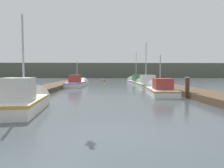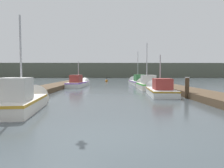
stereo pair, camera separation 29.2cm
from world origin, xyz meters
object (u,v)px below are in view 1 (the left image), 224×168
fishing_boat_0 (25,100)px  channel_buoy (104,81)px  fishing_boat_1 (159,89)px  fishing_boat_4 (136,81)px  mooring_piling_1 (187,88)px  fishing_boat_3 (78,83)px  mooring_piling_0 (149,81)px  fishing_boat_2 (145,84)px

fishing_boat_0 → channel_buoy: fishing_boat_0 is taller
fishing_boat_1 → fishing_boat_0: bearing=-136.9°
fishing_boat_4 → mooring_piling_1: size_ratio=4.12×
fishing_boat_3 → fishing_boat_4: fishing_boat_4 is taller
fishing_boat_3 → mooring_piling_1: size_ratio=4.92×
fishing_boat_4 → mooring_piling_0: 3.53m
mooring_piling_0 → channel_buoy: (-5.47, 11.24, -0.50)m
fishing_boat_0 → fishing_boat_4: bearing=62.0°
mooring_piling_0 → fishing_boat_1: bearing=-97.6°
mooring_piling_0 → fishing_boat_4: bearing=108.0°
fishing_boat_0 → fishing_boat_1: (7.54, 6.06, -0.06)m
mooring_piling_1 → fishing_boat_2: bearing=100.2°
fishing_boat_1 → channel_buoy: size_ratio=5.45×
fishing_boat_2 → fishing_boat_3: size_ratio=0.75×
fishing_boat_3 → fishing_boat_4: bearing=34.0°
mooring_piling_1 → fishing_boat_1: bearing=117.9°
fishing_boat_2 → fishing_boat_4: fishing_boat_2 is taller
fishing_boat_0 → fishing_boat_2: bearing=49.8°
fishing_boat_1 → fishing_boat_2: (-0.07, 4.86, 0.08)m
fishing_boat_0 → mooring_piling_0: bearing=54.6°
mooring_piling_0 → channel_buoy: bearing=115.9°
channel_buoy → fishing_boat_2: bearing=-75.3°
fishing_boat_4 → channel_buoy: 9.03m
fishing_boat_4 → mooring_piling_1: 15.10m
fishing_boat_3 → mooring_piling_1: bearing=-47.0°
fishing_boat_1 → fishing_boat_3: (-7.28, 8.75, 0.05)m
fishing_boat_2 → channel_buoy: size_ratio=5.05×
fishing_boat_1 → fishing_boat_3: 11.38m
fishing_boat_1 → mooring_piling_0: (1.25, 9.45, 0.26)m
fishing_boat_1 → channel_buoy: (-4.21, 20.69, -0.23)m
fishing_boat_1 → fishing_boat_2: 4.86m
fishing_boat_1 → mooring_piling_0: bearing=86.8°
mooring_piling_1 → channel_buoy: 23.59m
fishing_boat_2 → mooring_piling_0: size_ratio=3.92×
channel_buoy → fishing_boat_4: bearing=-61.0°
fishing_boat_0 → fishing_boat_4: (7.71, 18.86, -0.03)m
fishing_boat_1 → channel_buoy: fishing_boat_1 is taller
fishing_boat_2 → fishing_boat_4: (0.24, 7.94, -0.04)m
fishing_boat_3 → mooring_piling_1: 13.90m
fishing_boat_1 → mooring_piling_0: 9.54m
fishing_boat_0 → mooring_piling_1: (8.75, 3.80, 0.24)m
fishing_boat_4 → mooring_piling_0: (1.09, -3.35, 0.23)m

